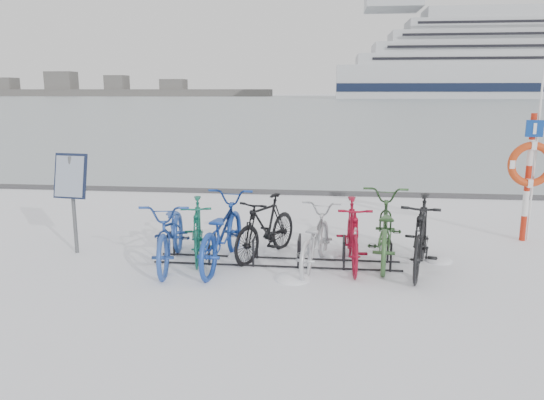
{
  "coord_description": "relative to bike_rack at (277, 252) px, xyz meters",
  "views": [
    {
      "loc": [
        0.85,
        -8.24,
        2.77
      ],
      "look_at": [
        -0.15,
        0.6,
        0.93
      ],
      "focal_mm": 35.0,
      "sensor_mm": 36.0,
      "label": 1
    }
  ],
  "objects": [
    {
      "name": "bike_2",
      "position": [
        -0.89,
        -0.13,
        0.4
      ],
      "size": [
        0.95,
        2.28,
        1.17
      ],
      "primitive_type": "imported",
      "rotation": [
        0.0,
        0.0,
        3.06
      ],
      "color": "#183B96",
      "rests_on": "ground"
    },
    {
      "name": "bike_7",
      "position": [
        2.26,
        -0.08,
        0.42
      ],
      "size": [
        1.02,
        2.09,
        1.21
      ],
      "primitive_type": "imported",
      "rotation": [
        0.0,
        0.0,
        -0.24
      ],
      "color": "black",
      "rests_on": "ground"
    },
    {
      "name": "bike_0",
      "position": [
        -1.7,
        -0.2,
        0.38
      ],
      "size": [
        1.02,
        2.23,
        1.13
      ],
      "primitive_type": "imported",
      "rotation": [
        0.0,
        0.0,
        0.13
      ],
      "color": "#26489D",
      "rests_on": "ground"
    },
    {
      "name": "bike_5",
      "position": [
        1.21,
        0.04,
        0.37
      ],
      "size": [
        0.59,
        1.86,
        1.11
      ],
      "primitive_type": "imported",
      "rotation": [
        0.0,
        0.0,
        0.04
      ],
      "color": "maroon",
      "rests_on": "ground"
    },
    {
      "name": "bike_3",
      "position": [
        -0.23,
        0.38,
        0.36
      ],
      "size": [
        1.25,
        1.84,
        1.08
      ],
      "primitive_type": "imported",
      "rotation": [
        0.0,
        0.0,
        -0.46
      ],
      "color": "black",
      "rests_on": "ground"
    },
    {
      "name": "bike_rack",
      "position": [
        0.0,
        0.0,
        0.0
      ],
      "size": [
        4.0,
        0.48,
        0.46
      ],
      "color": "black",
      "rests_on": "ground"
    },
    {
      "name": "bike_1",
      "position": [
        -1.36,
        0.17,
        0.34
      ],
      "size": [
        0.84,
        1.79,
        1.04
      ],
      "primitive_type": "imported",
      "rotation": [
        0.0,
        0.0,
        0.21
      ],
      "color": "#125C48",
      "rests_on": "ground"
    },
    {
      "name": "lifebuoy_station",
      "position": [
        4.46,
        1.8,
        1.27
      ],
      "size": [
        0.83,
        0.23,
        4.32
      ],
      "color": "#AF210E",
      "rests_on": "ground"
    },
    {
      "name": "bike_6",
      "position": [
        1.74,
        0.4,
        0.4
      ],
      "size": [
        0.99,
        2.28,
        1.16
      ],
      "primitive_type": "imported",
      "rotation": [
        0.0,
        0.0,
        3.04
      ],
      "color": "#345C2F",
      "rests_on": "ground"
    },
    {
      "name": "quay_edge",
      "position": [
        0.0,
        5.9,
        -0.13
      ],
      "size": [
        400.0,
        0.25,
        0.1
      ],
      "primitive_type": "cube",
      "color": "#3F3F42",
      "rests_on": "ground"
    },
    {
      "name": "shoreline",
      "position": [
        -122.02,
        260.0,
        2.61
      ],
      "size": [
        180.0,
        12.0,
        9.5
      ],
      "color": "#464646",
      "rests_on": "ground"
    },
    {
      "name": "snow_drifts",
      "position": [
        0.75,
        0.05,
        -0.18
      ],
      "size": [
        3.75,
        1.89,
        0.19
      ],
      "color": "white",
      "rests_on": "ground"
    },
    {
      "name": "ground",
      "position": [
        0.0,
        0.0,
        -0.18
      ],
      "size": [
        900.0,
        900.0,
        0.0
      ],
      "primitive_type": "plane",
      "color": "white",
      "rests_on": "ground"
    },
    {
      "name": "info_board",
      "position": [
        -3.53,
        0.16,
        1.07
      ],
      "size": [
        0.6,
        0.29,
        1.74
      ],
      "rotation": [
        0.0,
        0.0,
        -0.13
      ],
      "color": "#595B5E",
      "rests_on": "ground"
    },
    {
      "name": "bike_4",
      "position": [
        0.61,
        -0.09,
        0.32
      ],
      "size": [
        1.0,
        1.99,
        1.0
      ],
      "primitive_type": "imported",
      "rotation": [
        0.0,
        0.0,
        2.96
      ],
      "color": "#B7BABF",
      "rests_on": "ground"
    },
    {
      "name": "cruise_ferry",
      "position": [
        68.54,
        193.15,
        11.91
      ],
      "size": [
        135.11,
        25.49,
        44.39
      ],
      "color": "silver",
      "rests_on": "ground"
    },
    {
      "name": "ice_sheet",
      "position": [
        0.0,
        155.0,
        -0.17
      ],
      "size": [
        400.0,
        298.0,
        0.02
      ],
      "primitive_type": "cube",
      "color": "#A2B0B7",
      "rests_on": "ground"
    }
  ]
}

